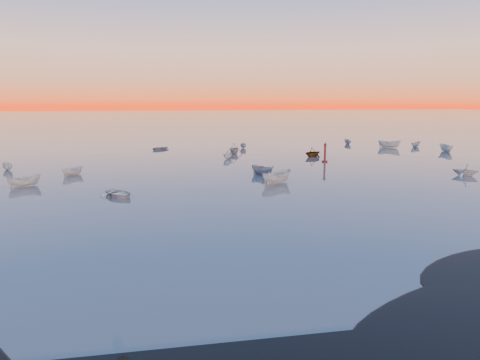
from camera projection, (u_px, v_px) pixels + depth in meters
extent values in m
plane|color=#615951|center=(171.00, 139.00, 119.56)|extent=(600.00, 600.00, 0.00)
imported|color=beige|center=(119.00, 197.00, 48.76)|extent=(4.40, 3.60, 1.03)
imported|color=beige|center=(25.00, 186.00, 54.47)|extent=(3.19, 4.00, 1.28)
imported|color=beige|center=(465.00, 176.00, 62.21)|extent=(3.52, 3.41, 1.18)
cylinder|color=#490F10|center=(325.00, 162.00, 75.54)|extent=(0.94, 0.94, 0.31)
cylinder|color=#490F10|center=(325.00, 154.00, 75.32)|extent=(0.33, 0.33, 2.71)
cone|color=#490F10|center=(325.00, 144.00, 75.04)|extent=(0.62, 0.62, 0.52)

